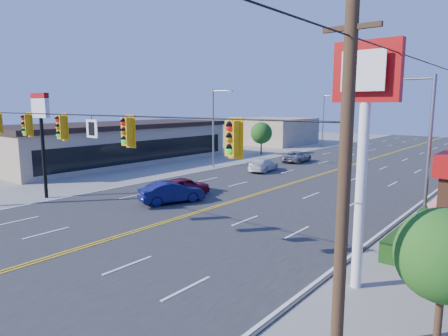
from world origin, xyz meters
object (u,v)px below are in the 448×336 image
Objects in this scene: signal_span at (75,141)px; car_magenta at (183,188)px; car_blue at (172,193)px; car_white at (263,165)px; kfc_pylon at (365,116)px; pizza_hut_sign at (41,123)px; car_silver at (297,157)px.

signal_span is 11.52m from car_magenta.
car_white is at bearing -58.49° from car_blue.
kfc_pylon is 22.02m from pizza_hut_sign.
car_magenta is 20.34m from car_silver.
kfc_pylon is (11.12, 4.00, 1.16)m from signal_span.
pizza_hut_sign is at bearing 45.35° from car_magenta.
car_blue is at bearing 108.75° from signal_span.
pizza_hut_sign reaches higher than car_magenta.
signal_span is 5.50× the size of car_silver.
pizza_hut_sign reaches higher than car_blue.
signal_span is 23.66m from car_white.
car_blue is 0.98× the size of car_white.
kfc_pylon is 16.75m from car_magenta.
signal_span reaches higher than car_silver.
signal_span is at bearing 131.16° from car_blue.
car_magenta reaches higher than car_white.
pizza_hut_sign is at bearing 74.57° from car_silver.
kfc_pylon reaches higher than car_white.
car_blue is (-13.95, 4.35, -5.35)m from kfc_pylon.
car_white is (-16.25, 18.70, -5.42)m from kfc_pylon.
car_white is (-2.30, 14.35, -0.07)m from car_blue.
kfc_pylon is 15.56m from car_blue.
car_blue reaches higher than car_silver.
car_magenta is at bearing 109.15° from signal_span.
car_white is 7.69m from car_silver.
pizza_hut_sign is 27.27m from car_silver.
pizza_hut_sign reaches higher than car_silver.
car_magenta is at bearing 39.81° from pizza_hut_sign.
signal_span reaches higher than kfc_pylon.
car_silver is (5.23, 26.37, -4.57)m from pizza_hut_sign.
car_magenta is at bearing 157.26° from kfc_pylon.
car_blue is (0.69, -1.79, 0.01)m from car_magenta.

